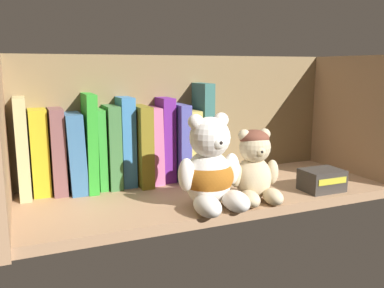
{
  "coord_description": "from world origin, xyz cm",
  "views": [
    {
      "loc": [
        -37.38,
        -78.94,
        29.26
      ],
      "look_at": [
        -4.0,
        0.0,
        12.88
      ],
      "focal_mm": 38.04,
      "sensor_mm": 36.0,
      "label": 1
    }
  ],
  "objects_px": {
    "book_0": "(22,147)",
    "book_2": "(57,150)",
    "book_5": "(99,148)",
    "book_10": "(164,139)",
    "book_4": "(88,141)",
    "book_11": "(176,141)",
    "small_product_box": "(322,180)",
    "book_1": "(39,151)",
    "book_7": "(125,141)",
    "book_3": "(74,151)",
    "teddy_bear_smaller": "(255,167)",
    "book_8": "(139,144)",
    "book_6": "(111,145)",
    "book_9": "(152,144)",
    "teddy_bear_larger": "(210,171)",
    "book_12": "(188,143)",
    "book_13": "(200,130)"
  },
  "relations": [
    {
      "from": "book_4",
      "to": "book_7",
      "type": "bearing_deg",
      "value": 0.0
    },
    {
      "from": "book_12",
      "to": "book_13",
      "type": "height_order",
      "value": "book_13"
    },
    {
      "from": "book_9",
      "to": "teddy_bear_smaller",
      "type": "height_order",
      "value": "book_9"
    },
    {
      "from": "book_6",
      "to": "book_7",
      "type": "distance_m",
      "value": 0.03
    },
    {
      "from": "book_1",
      "to": "book_9",
      "type": "bearing_deg",
      "value": 0.0
    },
    {
      "from": "book_11",
      "to": "small_product_box",
      "type": "distance_m",
      "value": 0.35
    },
    {
      "from": "book_5",
      "to": "book_10",
      "type": "xyz_separation_m",
      "value": [
        0.16,
        0.0,
        0.01
      ]
    },
    {
      "from": "book_0",
      "to": "book_5",
      "type": "height_order",
      "value": "book_0"
    },
    {
      "from": "book_4",
      "to": "book_8",
      "type": "height_order",
      "value": "book_4"
    },
    {
      "from": "book_7",
      "to": "book_0",
      "type": "bearing_deg",
      "value": 180.0
    },
    {
      "from": "book_8",
      "to": "book_4",
      "type": "bearing_deg",
      "value": 180.0
    },
    {
      "from": "book_9",
      "to": "teddy_bear_larger",
      "type": "bearing_deg",
      "value": -77.84
    },
    {
      "from": "book_1",
      "to": "book_3",
      "type": "height_order",
      "value": "book_1"
    },
    {
      "from": "book_11",
      "to": "small_product_box",
      "type": "height_order",
      "value": "book_11"
    },
    {
      "from": "book_2",
      "to": "book_7",
      "type": "height_order",
      "value": "book_7"
    },
    {
      "from": "book_2",
      "to": "book_13",
      "type": "relative_size",
      "value": 0.8
    },
    {
      "from": "book_7",
      "to": "small_product_box",
      "type": "height_order",
      "value": "book_7"
    },
    {
      "from": "book_0",
      "to": "book_12",
      "type": "relative_size",
      "value": 1.24
    },
    {
      "from": "teddy_bear_larger",
      "to": "small_product_box",
      "type": "distance_m",
      "value": 0.28
    },
    {
      "from": "book_1",
      "to": "book_8",
      "type": "height_order",
      "value": "same"
    },
    {
      "from": "book_2",
      "to": "book_6",
      "type": "distance_m",
      "value": 0.12
    },
    {
      "from": "book_5",
      "to": "book_9",
      "type": "bearing_deg",
      "value": 0.0
    },
    {
      "from": "book_5",
      "to": "book_7",
      "type": "distance_m",
      "value": 0.06
    },
    {
      "from": "book_1",
      "to": "book_4",
      "type": "height_order",
      "value": "book_4"
    },
    {
      "from": "book_8",
      "to": "book_9",
      "type": "bearing_deg",
      "value": 0.0
    },
    {
      "from": "book_3",
      "to": "teddy_bear_smaller",
      "type": "xyz_separation_m",
      "value": [
        0.33,
        -0.23,
        -0.02
      ]
    },
    {
      "from": "small_product_box",
      "to": "book_7",
      "type": "bearing_deg",
      "value": 149.75
    },
    {
      "from": "book_3",
      "to": "book_8",
      "type": "bearing_deg",
      "value": 0.0
    },
    {
      "from": "book_0",
      "to": "book_4",
      "type": "bearing_deg",
      "value": 0.0
    },
    {
      "from": "book_4",
      "to": "book_10",
      "type": "bearing_deg",
      "value": 0.0
    },
    {
      "from": "book_5",
      "to": "book_12",
      "type": "height_order",
      "value": "book_5"
    },
    {
      "from": "book_7",
      "to": "book_11",
      "type": "bearing_deg",
      "value": 0.0
    },
    {
      "from": "book_9",
      "to": "book_12",
      "type": "bearing_deg",
      "value": 0.0
    },
    {
      "from": "book_10",
      "to": "teddy_bear_smaller",
      "type": "distance_m",
      "value": 0.26
    },
    {
      "from": "book_5",
      "to": "small_product_box",
      "type": "xyz_separation_m",
      "value": [
        0.45,
        -0.23,
        -0.07
      ]
    },
    {
      "from": "book_4",
      "to": "teddy_bear_larger",
      "type": "xyz_separation_m",
      "value": [
        0.2,
        -0.22,
        -0.04
      ]
    },
    {
      "from": "book_13",
      "to": "book_0",
      "type": "bearing_deg",
      "value": 180.0
    },
    {
      "from": "teddy_bear_smaller",
      "to": "teddy_bear_larger",
      "type": "bearing_deg",
      "value": 179.61
    },
    {
      "from": "book_8",
      "to": "book_11",
      "type": "height_order",
      "value": "same"
    },
    {
      "from": "book_1",
      "to": "book_12",
      "type": "relative_size",
      "value": 1.09
    },
    {
      "from": "book_8",
      "to": "book_7",
      "type": "bearing_deg",
      "value": 180.0
    },
    {
      "from": "book_8",
      "to": "small_product_box",
      "type": "distance_m",
      "value": 0.43
    },
    {
      "from": "book_0",
      "to": "book_2",
      "type": "xyz_separation_m",
      "value": [
        0.07,
        0.0,
        -0.01
      ]
    },
    {
      "from": "book_9",
      "to": "teddy_bear_smaller",
      "type": "xyz_separation_m",
      "value": [
        0.15,
        -0.23,
        -0.02
      ]
    },
    {
      "from": "teddy_bear_smaller",
      "to": "book_12",
      "type": "bearing_deg",
      "value": 103.82
    },
    {
      "from": "book_6",
      "to": "book_2",
      "type": "bearing_deg",
      "value": 180.0
    },
    {
      "from": "book_9",
      "to": "book_11",
      "type": "height_order",
      "value": "book_11"
    },
    {
      "from": "book_3",
      "to": "book_10",
      "type": "relative_size",
      "value": 0.87
    },
    {
      "from": "book_9",
      "to": "book_12",
      "type": "relative_size",
      "value": 1.06
    },
    {
      "from": "book_0",
      "to": "book_8",
      "type": "distance_m",
      "value": 0.26
    }
  ]
}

